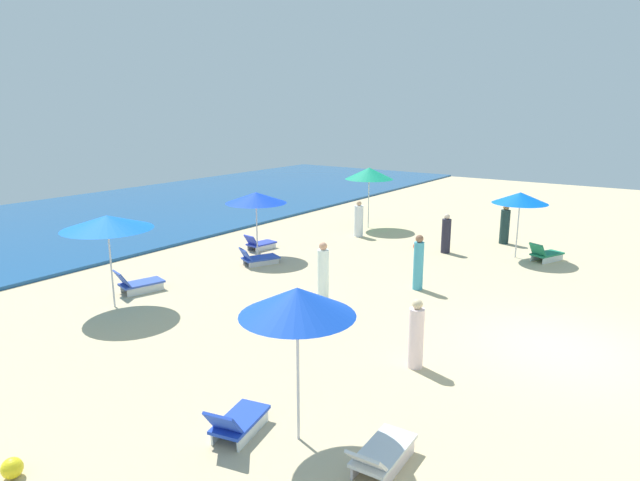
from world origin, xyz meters
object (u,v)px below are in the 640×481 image
Objects in this scene: beachgoer_4 at (323,273)px; beach_ball_1 at (12,468)px; umbrella_0 at (107,222)px; lounge_chair_4_0 at (545,254)px; beachgoer_3 at (416,336)px; umbrella_2 at (256,198)px; lounge_chair_1_0 at (381,454)px; beachgoer_2 at (446,235)px; umbrella_4 at (520,198)px; umbrella_3 at (369,173)px; lounge_chair_2_1 at (258,258)px; lounge_chair_2_0 at (260,244)px; beachgoer_1 at (418,263)px; beachgoer_0 at (505,226)px; umbrella_1 at (297,302)px; lounge_chair_1_1 at (237,422)px; lounge_chair_0_0 at (138,283)px; beach_ball_0 at (416,246)px; beachgoer_5 at (359,220)px.

beachgoer_4 is 9.30m from beach_ball_1.
beachgoer_4 is (3.88, -4.47, -1.61)m from umbrella_0.
beachgoer_3 is at bearing 112.71° from lounge_chair_4_0.
lounge_chair_1_0 is at bearing -129.98° from umbrella_2.
lounge_chair_1_0 is at bearing 142.45° from beachgoer_2.
beachgoer_2 is at bearing 109.23° from umbrella_4.
lounge_chair_1_0 is 0.51× the size of umbrella_3.
lounge_chair_2_1 is at bearing 61.17° from lounge_chair_4_0.
lounge_chair_2_0 is 0.76× the size of beachgoer_1.
umbrella_3 is at bearing 14.15° from beach_ball_1.
beachgoer_4 is at bearing 117.41° from beachgoer_2.
beachgoer_0 is (15.77, 3.00, 0.50)m from lounge_chair_1_0.
lounge_chair_2_0 is 0.90× the size of lounge_chair_4_0.
umbrella_1 is 2.05× the size of lounge_chair_2_0.
lounge_chair_2_1 reaches higher than lounge_chair_1_0.
lounge_chair_1_0 is 5.61m from beach_ball_1.
lounge_chair_1_1 is 4.29× the size of beach_ball_1.
lounge_chair_0_0 is 14.52m from beachgoer_0.
lounge_chair_2_0 is (9.29, 9.05, -2.21)m from umbrella_1.
umbrella_0 is 1.06× the size of umbrella_4.
lounge_chair_2_0 is at bearing 44.27° from umbrella_1.
lounge_chair_0_0 is 4.51m from lounge_chair_2_1.
lounge_chair_1_0 is 0.59× the size of umbrella_2.
umbrella_0 is 13.26m from umbrella_3.
umbrella_1 reaches higher than lounge_chair_0_0.
lounge_chair_1_0 is at bearing -101.52° from umbrella_0.
lounge_chair_2_0 is at bearing 166.65° from umbrella_3.
lounge_chair_1_1 is 11.84m from umbrella_2.
lounge_chair_1_0 is at bearing -156.66° from beach_ball_0.
umbrella_2 is at bearing 44.91° from umbrella_1.
beachgoer_2 is (3.79, -6.20, 0.47)m from lounge_chair_2_0.
lounge_chair_4_0 is at bearing -20.05° from beachgoer_4.
beachgoer_0 is (1.95, 1.05, -1.50)m from umbrella_4.
umbrella_2 is 2.26m from lounge_chair_2_1.
umbrella_2 is 10.19m from beachgoer_3.
lounge_chair_1_0 is 13.97m from lounge_chair_4_0.
beachgoer_4 is (2.38, 4.09, 0.09)m from beachgoer_3.
umbrella_3 is 1.63× the size of beachgoer_4.
lounge_chair_4_0 is (14.04, -0.61, -2.19)m from umbrella_1.
lounge_chair_0_0 is 6.05m from lounge_chair_2_0.
umbrella_4 reaches higher than beachgoer_1.
beachgoer_2 reaches higher than lounge_chair_1_1.
umbrella_3 reaches higher than beachgoer_1.
beachgoer_5 is (-0.53, 7.65, 0.45)m from lounge_chair_4_0.
beachgoer_4 is at bearing 156.67° from lounge_chair_2_0.
beachgoer_4 is (-1.71, -4.04, 0.58)m from lounge_chair_2_1.
umbrella_3 is (7.66, -0.07, 2.31)m from lounge_chair_2_1.
beachgoer_2 is (12.98, 4.39, 0.45)m from lounge_chair_1_0.
umbrella_4 reaches higher than lounge_chair_1_1.
lounge_chair_0_0 reaches higher than lounge_chair_1_0.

